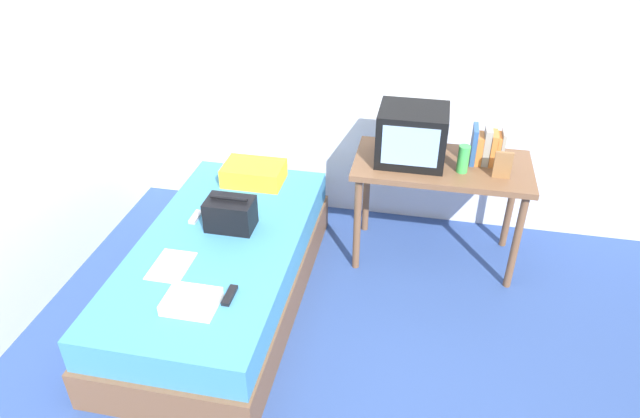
# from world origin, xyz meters

# --- Properties ---
(ground_plane) EXTENTS (8.00, 8.00, 0.00)m
(ground_plane) POSITION_xyz_m (0.00, 0.00, 0.00)
(ground_plane) COLOR #2D4784
(wall_back) EXTENTS (5.20, 0.10, 2.60)m
(wall_back) POSITION_xyz_m (0.00, 2.00, 1.30)
(wall_back) COLOR silver
(wall_back) RESTS_ON ground
(bed) EXTENTS (1.00, 2.00, 0.47)m
(bed) POSITION_xyz_m (-0.83, 0.70, 0.23)
(bed) COLOR brown
(bed) RESTS_ON ground
(desk) EXTENTS (1.16, 0.60, 0.76)m
(desk) POSITION_xyz_m (0.49, 1.45, 0.67)
(desk) COLOR brown
(desk) RESTS_ON ground
(tv) EXTENTS (0.44, 0.39, 0.36)m
(tv) POSITION_xyz_m (0.27, 1.45, 0.94)
(tv) COLOR black
(tv) RESTS_ON desk
(water_bottle) EXTENTS (0.07, 0.07, 0.18)m
(water_bottle) POSITION_xyz_m (0.61, 1.36, 0.85)
(water_bottle) COLOR green
(water_bottle) RESTS_ON desk
(book_row) EXTENTS (0.21, 0.17, 0.25)m
(book_row) POSITION_xyz_m (0.76, 1.52, 0.88)
(book_row) COLOR #2D5699
(book_row) RESTS_ON desk
(picture_frame) EXTENTS (0.11, 0.02, 0.18)m
(picture_frame) POSITION_xyz_m (0.85, 1.33, 0.85)
(picture_frame) COLOR olive
(picture_frame) RESTS_ON desk
(pillow) EXTENTS (0.42, 0.29, 0.14)m
(pillow) POSITION_xyz_m (-0.82, 1.45, 0.54)
(pillow) COLOR yellow
(pillow) RESTS_ON bed
(handbag) EXTENTS (0.30, 0.20, 0.23)m
(handbag) POSITION_xyz_m (-0.79, 0.86, 0.57)
(handbag) COLOR black
(handbag) RESTS_ON bed
(magazine) EXTENTS (0.21, 0.29, 0.01)m
(magazine) POSITION_xyz_m (-1.01, 0.41, 0.48)
(magazine) COLOR white
(magazine) RESTS_ON bed
(remote_dark) EXTENTS (0.04, 0.16, 0.02)m
(remote_dark) POSITION_xyz_m (-0.59, 0.22, 0.48)
(remote_dark) COLOR black
(remote_dark) RESTS_ON bed
(remote_silver) EXTENTS (0.04, 0.14, 0.02)m
(remote_silver) POSITION_xyz_m (-1.06, 0.91, 0.48)
(remote_silver) COLOR #B7B7BC
(remote_silver) RESTS_ON bed
(folded_towel) EXTENTS (0.28, 0.22, 0.06)m
(folded_towel) POSITION_xyz_m (-0.76, 0.12, 0.50)
(folded_towel) COLOR white
(folded_towel) RESTS_ON bed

